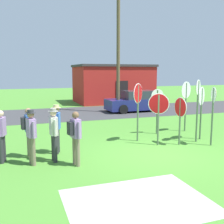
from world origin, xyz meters
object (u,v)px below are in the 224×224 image
at_px(stop_sign_rear_right, 201,103).
at_px(person_in_teal, 57,126).
at_px(parked_car_on_street, 136,102).
at_px(stop_sign_center_cluster, 186,97).
at_px(stop_sign_low_front, 159,110).
at_px(person_near_signs, 54,132).
at_px(stop_sign_nearest, 198,101).
at_px(utility_pole, 118,46).
at_px(person_with_sunhat, 1,133).
at_px(person_holding_notes, 28,129).
at_px(person_in_blue, 31,134).
at_px(person_on_left, 75,134).
at_px(stop_sign_leaning_left, 180,113).
at_px(stop_sign_tallest, 138,102).
at_px(stop_sign_rear_left, 213,107).
at_px(stop_sign_far_back, 157,104).

height_order(stop_sign_rear_right, person_in_teal, stop_sign_rear_right).
bearing_deg(parked_car_on_street, stop_sign_center_cluster, -94.45).
distance_m(parked_car_on_street, stop_sign_low_front, 9.36).
bearing_deg(person_near_signs, stop_sign_nearest, 5.92).
distance_m(utility_pole, stop_sign_center_cluster, 7.51).
relative_size(stop_sign_low_front, person_with_sunhat, 1.22).
bearing_deg(person_in_teal, person_holding_notes, -169.67).
xyz_separation_m(stop_sign_rear_right, person_in_blue, (-7.00, -1.01, -0.56)).
bearing_deg(utility_pole, person_on_left, -117.18).
xyz_separation_m(stop_sign_leaning_left, person_on_left, (-4.39, -1.04, -0.30)).
distance_m(utility_pole, stop_sign_rear_right, 8.99).
relative_size(parked_car_on_street, person_in_teal, 2.49).
xyz_separation_m(person_in_teal, person_in_blue, (-0.90, -0.97, 0.00)).
relative_size(utility_pole, stop_sign_center_cluster, 3.68).
xyz_separation_m(stop_sign_center_cluster, person_in_teal, (-6.40, -1.63, -0.68)).
bearing_deg(stop_sign_low_front, person_in_blue, -171.20).
bearing_deg(stop_sign_low_front, stop_sign_leaning_left, -14.57).
height_order(stop_sign_tallest, stop_sign_rear_left, stop_sign_tallest).
height_order(utility_pole, person_in_blue, utility_pole).
bearing_deg(stop_sign_tallest, stop_sign_center_cluster, 18.37).
bearing_deg(stop_sign_low_front, stop_sign_nearest, -1.60).
distance_m(utility_pole, person_near_signs, 11.53).
bearing_deg(person_on_left, stop_sign_rear_left, 5.53).
bearing_deg(stop_sign_far_back, stop_sign_low_front, -117.14).
bearing_deg(stop_sign_tallest, parked_car_on_street, 66.16).
xyz_separation_m(stop_sign_far_back, person_with_sunhat, (-6.62, -2.01, -0.45)).
relative_size(stop_sign_far_back, stop_sign_nearest, 0.82).
bearing_deg(stop_sign_low_front, person_on_left, -160.44).
distance_m(stop_sign_low_front, stop_sign_rear_left, 2.10).
height_order(parked_car_on_street, stop_sign_nearest, stop_sign_nearest).
bearing_deg(stop_sign_rear_right, stop_sign_nearest, -143.70).
relative_size(stop_sign_tallest, stop_sign_rear_right, 1.07).
relative_size(parked_car_on_street, stop_sign_rear_left, 1.87).
height_order(stop_sign_center_cluster, stop_sign_rear_left, stop_sign_center_cluster).
bearing_deg(person_holding_notes, stop_sign_leaning_left, -2.66).
distance_m(utility_pole, stop_sign_nearest, 9.22).
bearing_deg(person_holding_notes, person_in_teal, 10.33).
relative_size(person_on_left, person_in_teal, 0.97).
bearing_deg(stop_sign_far_back, person_in_blue, -156.10).
height_order(stop_sign_far_back, person_with_sunhat, stop_sign_far_back).
relative_size(stop_sign_rear_right, person_holding_notes, 1.34).
relative_size(person_on_left, person_in_blue, 0.97).
relative_size(stop_sign_rear_left, person_on_left, 1.37).
bearing_deg(stop_sign_leaning_left, stop_sign_nearest, 10.40).
bearing_deg(stop_sign_leaning_left, stop_sign_rear_right, 19.70).
height_order(stop_sign_rear_right, stop_sign_far_back, stop_sign_rear_right).
bearing_deg(person_on_left, person_holding_notes, 135.35).
xyz_separation_m(stop_sign_rear_right, person_in_teal, (-6.10, -0.04, -0.56)).
relative_size(stop_sign_rear_left, stop_sign_nearest, 0.90).
distance_m(stop_sign_rear_right, person_in_blue, 7.09).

